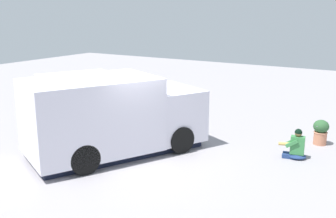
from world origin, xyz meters
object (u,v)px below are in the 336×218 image
(planter_flowering_near, at_px, (46,113))
(planter_flowering_side, at_px, (321,131))
(person_customer, at_px, (296,147))
(planter_flowering_far, at_px, (104,105))
(food_truck, at_px, (112,117))

(planter_flowering_near, height_order, planter_flowering_side, planter_flowering_near)
(person_customer, height_order, planter_flowering_far, person_customer)
(food_truck, height_order, planter_flowering_far, food_truck)
(planter_flowering_near, relative_size, planter_flowering_far, 1.08)
(person_customer, distance_m, planter_flowering_side, 1.62)
(person_customer, distance_m, planter_flowering_far, 7.70)
(planter_flowering_near, bearing_deg, food_truck, 75.02)
(food_truck, xyz_separation_m, planter_flowering_side, (-3.92, 4.88, -0.64))
(planter_flowering_near, distance_m, planter_flowering_far, 2.33)
(planter_flowering_far, relative_size, planter_flowering_side, 0.97)
(planter_flowering_near, bearing_deg, planter_flowering_far, 160.42)
(planter_flowering_far, height_order, planter_flowering_side, planter_flowering_side)
(planter_flowering_side, bearing_deg, planter_flowering_near, -71.75)
(food_truck, distance_m, person_customer, 5.18)
(planter_flowering_near, bearing_deg, person_customer, 98.82)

